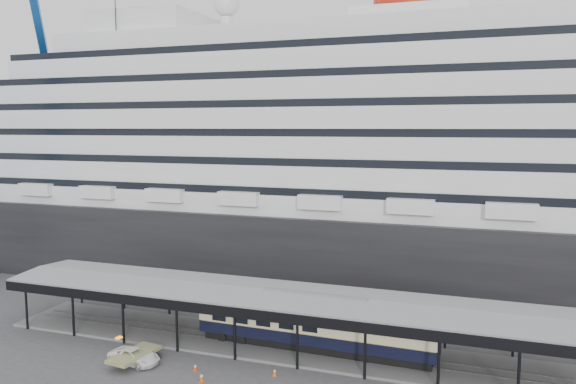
% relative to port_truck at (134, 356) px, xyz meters
% --- Properties ---
extents(ground, '(200.00, 200.00, 0.00)m').
position_rel_port_truck_xyz_m(ground, '(10.81, 2.68, -0.65)').
color(ground, '#3D3D40').
rests_on(ground, ground).
extents(cruise_ship, '(130.00, 30.00, 43.90)m').
position_rel_port_truck_xyz_m(cruise_ship, '(10.86, 34.68, 17.70)').
color(cruise_ship, black).
rests_on(cruise_ship, ground).
extents(platform_canopy, '(56.00, 9.18, 5.30)m').
position_rel_port_truck_xyz_m(platform_canopy, '(10.81, 7.68, 1.71)').
color(platform_canopy, slate).
rests_on(platform_canopy, ground).
extents(port_truck, '(4.94, 2.76, 1.30)m').
position_rel_port_truck_xyz_m(port_truck, '(0.00, 0.00, 0.00)').
color(port_truck, white).
rests_on(port_truck, ground).
extents(pullman_carriage, '(22.32, 3.53, 21.84)m').
position_rel_port_truck_xyz_m(pullman_carriage, '(13.98, 7.68, 2.00)').
color(pullman_carriage, black).
rests_on(pullman_carriage, ground).
extents(traffic_cone_left, '(0.42, 0.42, 0.68)m').
position_rel_port_truck_xyz_m(traffic_cone_left, '(5.72, 0.39, -0.31)').
color(traffic_cone_left, '#DF3D0C').
rests_on(traffic_cone_left, ground).
extents(traffic_cone_mid, '(0.42, 0.42, 0.78)m').
position_rel_port_truck_xyz_m(traffic_cone_mid, '(7.17, -1.22, -0.27)').
color(traffic_cone_mid, '#D0550B').
rests_on(traffic_cone_mid, ground).
extents(traffic_cone_right, '(0.35, 0.35, 0.68)m').
position_rel_port_truck_xyz_m(traffic_cone_right, '(12.35, 1.71, -0.31)').
color(traffic_cone_right, orange).
rests_on(traffic_cone_right, ground).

